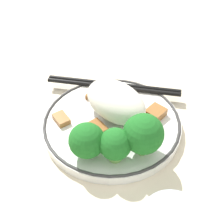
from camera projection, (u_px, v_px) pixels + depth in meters
ground_plane at (112, 127)px, 0.52m from camera, size 3.00×3.00×0.00m
plate at (112, 123)px, 0.51m from camera, size 0.23×0.23×0.02m
rice_mound at (116, 101)px, 0.50m from camera, size 0.11×0.07×0.06m
broccoli_back_left at (87, 141)px, 0.44m from camera, size 0.05×0.05×0.06m
broccoli_back_center at (115, 145)px, 0.43m from camera, size 0.05×0.05×0.05m
broccoli_back_right at (143, 134)px, 0.43m from camera, size 0.06×0.06×0.07m
meat_near_front at (93, 95)px, 0.55m from camera, size 0.03×0.03×0.01m
meat_near_left at (99, 129)px, 0.49m from camera, size 0.03×0.02×0.01m
meat_near_right at (61, 119)px, 0.50m from camera, size 0.03×0.02×0.01m
meat_near_back at (156, 113)px, 0.51m from camera, size 0.03×0.03×0.01m
meat_on_rice_edge at (138, 114)px, 0.51m from camera, size 0.04×0.04×0.01m
meat_mid_left at (121, 97)px, 0.54m from camera, size 0.04×0.04×0.01m
chopsticks at (113, 86)px, 0.57m from camera, size 0.21×0.16×0.01m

